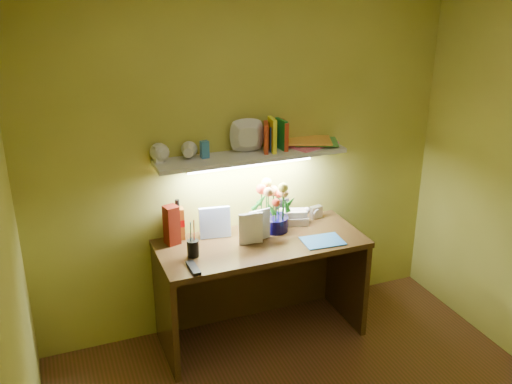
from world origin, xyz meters
TOP-DOWN VIEW (x-y plane):
  - desk at (0.00, 1.20)m, footprint 1.40×0.60m
  - flower_bouquet at (0.15, 1.33)m, footprint 0.26×0.26m
  - telephone at (0.33, 1.39)m, footprint 0.23×0.20m
  - desk_clock at (0.52, 1.41)m, footprint 0.10×0.06m
  - whisky_bottle at (-0.51, 1.45)m, footprint 0.08×0.08m
  - whisky_box at (-0.56, 1.39)m, footprint 0.11×0.11m
  - pen_cup at (-0.48, 1.16)m, footprint 0.08×0.08m
  - art_card at (-0.27, 1.38)m, footprint 0.21×0.07m
  - tv_remote at (-0.53, 1.00)m, footprint 0.05×0.18m
  - blue_folder at (0.38, 1.04)m, footprint 0.28×0.22m
  - desk_book_a at (-0.16, 1.20)m, footprint 0.17×0.05m
  - desk_book_b at (-0.08, 1.21)m, footprint 0.16×0.04m
  - wall_shelf at (0.02, 1.38)m, footprint 1.33×0.36m

SIDE VIEW (x-z plane):
  - desk at x=0.00m, z-range 0.00..0.75m
  - blue_folder at x=0.38m, z-range 0.75..0.76m
  - tv_remote at x=-0.53m, z-range 0.75..0.77m
  - desk_clock at x=0.52m, z-range 0.75..0.84m
  - telephone at x=0.33m, z-range 0.75..0.87m
  - pen_cup at x=-0.48m, z-range 0.75..0.94m
  - art_card at x=-0.27m, z-range 0.75..0.96m
  - desk_book_b at x=-0.08m, z-range 0.75..0.97m
  - desk_book_a at x=-0.16m, z-range 0.75..0.97m
  - whisky_box at x=-0.56m, z-range 0.75..1.02m
  - whisky_bottle at x=-0.51m, z-range 0.75..1.03m
  - flower_bouquet at x=0.15m, z-range 0.75..1.10m
  - wall_shelf at x=0.02m, z-range 1.21..1.47m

